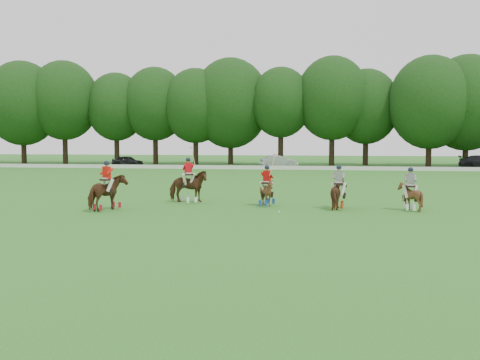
# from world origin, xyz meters

# --- Properties ---
(ground) EXTENTS (180.00, 180.00, 0.00)m
(ground) POSITION_xyz_m (0.00, 0.00, 0.00)
(ground) COLOR #276B1E
(ground) RESTS_ON ground
(tree_line) EXTENTS (117.98, 14.32, 14.75)m
(tree_line) POSITION_xyz_m (0.26, 48.05, 8.23)
(tree_line) COLOR black
(tree_line) RESTS_ON ground
(boundary_rail) EXTENTS (120.00, 0.10, 0.44)m
(boundary_rail) POSITION_xyz_m (0.00, 38.00, 0.22)
(boundary_rail) COLOR white
(boundary_rail) RESTS_ON ground
(car_left) EXTENTS (4.21, 2.33, 1.36)m
(car_left) POSITION_xyz_m (-19.14, 42.50, 0.68)
(car_left) COLOR black
(car_left) RESTS_ON ground
(car_mid) EXTENTS (4.73, 2.85, 1.47)m
(car_mid) POSITION_xyz_m (0.15, 42.50, 0.74)
(car_mid) COLOR #A2A1A7
(car_mid) RESTS_ON ground
(polo_red_a) EXTENTS (1.65, 2.26, 2.43)m
(polo_red_a) POSITION_xyz_m (-5.22, 2.05, 0.89)
(polo_red_a) COLOR #4B2E14
(polo_red_a) RESTS_ON ground
(polo_red_b) EXTENTS (2.30, 2.20, 3.02)m
(polo_red_b) POSITION_xyz_m (-2.07, 5.74, 0.91)
(polo_red_b) COLOR #4B2E14
(polo_red_b) RESTS_ON ground
(polo_red_c) EXTENTS (1.46, 1.55, 2.68)m
(polo_red_c) POSITION_xyz_m (2.33, 4.86, 0.75)
(polo_red_c) COLOR #4B2E14
(polo_red_c) RESTS_ON ground
(polo_stripe_a) EXTENTS (1.10, 1.79, 2.20)m
(polo_stripe_a) POSITION_xyz_m (5.98, 4.26, 0.78)
(polo_stripe_a) COLOR #4B2E14
(polo_stripe_a) RESTS_ON ground
(polo_stripe_b) EXTENTS (1.21, 1.33, 2.12)m
(polo_stripe_b) POSITION_xyz_m (9.40, 4.16, 0.74)
(polo_stripe_b) COLOR #4B2E14
(polo_stripe_b) RESTS_ON ground
(polo_ball) EXTENTS (0.09, 0.09, 0.09)m
(polo_ball) POSITION_xyz_m (3.15, 2.40, 0.04)
(polo_ball) COLOR white
(polo_ball) RESTS_ON ground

